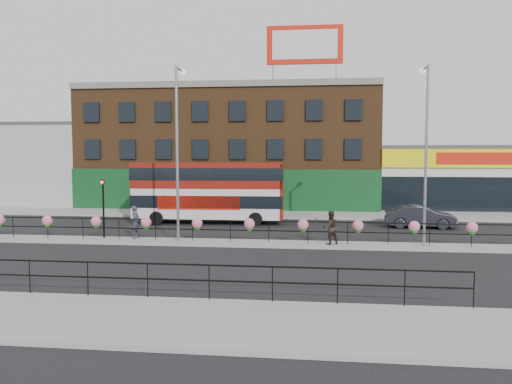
# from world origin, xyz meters

# --- Properties ---
(ground) EXTENTS (120.00, 120.00, 0.00)m
(ground) POSITION_xyz_m (0.00, 0.00, 0.00)
(ground) COLOR black
(ground) RESTS_ON ground
(south_pavement) EXTENTS (60.00, 4.00, 0.15)m
(south_pavement) POSITION_xyz_m (0.00, -12.00, 0.07)
(south_pavement) COLOR gray
(south_pavement) RESTS_ON ground
(north_pavement) EXTENTS (60.00, 4.00, 0.15)m
(north_pavement) POSITION_xyz_m (0.00, 12.00, 0.07)
(north_pavement) COLOR gray
(north_pavement) RESTS_ON ground
(median) EXTENTS (60.00, 1.60, 0.15)m
(median) POSITION_xyz_m (0.00, 0.00, 0.07)
(median) COLOR gray
(median) RESTS_ON ground
(yellow_line_inner) EXTENTS (60.00, 0.10, 0.01)m
(yellow_line_inner) POSITION_xyz_m (0.00, -9.70, 0.01)
(yellow_line_inner) COLOR gold
(yellow_line_inner) RESTS_ON ground
(yellow_line_outer) EXTENTS (60.00, 0.10, 0.01)m
(yellow_line_outer) POSITION_xyz_m (0.00, -9.88, 0.01)
(yellow_line_outer) COLOR gold
(yellow_line_outer) RESTS_ON ground
(brick_building) EXTENTS (25.00, 12.21, 10.30)m
(brick_building) POSITION_xyz_m (-4.00, 19.96, 5.13)
(brick_building) COLOR brown
(brick_building) RESTS_ON ground
(supermarket) EXTENTS (15.00, 12.25, 5.30)m
(supermarket) POSITION_xyz_m (16.00, 19.90, 2.65)
(supermarket) COLOR silver
(supermarket) RESTS_ON ground
(warehouse_west) EXTENTS (15.50, 12.00, 7.30)m
(warehouse_west) POSITION_xyz_m (-24.25, 20.00, 3.65)
(warehouse_west) COLOR #9FA09B
(warehouse_west) RESTS_ON ground
(billboard) EXTENTS (6.00, 0.29, 4.40)m
(billboard) POSITION_xyz_m (2.50, 14.99, 13.18)
(billboard) COLOR red
(billboard) RESTS_ON brick_building
(median_railing) EXTENTS (30.04, 0.56, 1.23)m
(median_railing) POSITION_xyz_m (-0.00, 0.00, 1.05)
(median_railing) COLOR black
(median_railing) RESTS_ON median
(south_railing) EXTENTS (20.04, 0.05, 1.12)m
(south_railing) POSITION_xyz_m (-2.00, -10.10, 0.96)
(south_railing) COLOR black
(south_railing) RESTS_ON south_pavement
(double_decker_bus) EXTENTS (10.14, 2.81, 4.06)m
(double_decker_bus) POSITION_xyz_m (-3.68, 7.49, 2.50)
(double_decker_bus) COLOR silver
(double_decker_bus) RESTS_ON ground
(car) EXTENTS (2.14, 4.56, 1.43)m
(car) POSITION_xyz_m (10.00, 6.96, 0.71)
(car) COLOR #23242D
(car) RESTS_ON ground
(pedestrian_a) EXTENTS (0.79, 0.65, 1.76)m
(pedestrian_a) POSITION_xyz_m (-6.23, 0.42, 1.03)
(pedestrian_a) COLOR #2E303A
(pedestrian_a) RESTS_ON median
(pedestrian_b) EXTENTS (1.29, 1.25, 1.68)m
(pedestrian_b) POSITION_xyz_m (4.12, -0.12, 0.99)
(pedestrian_b) COLOR black
(pedestrian_b) RESTS_ON median
(lamp_column_west) EXTENTS (0.32, 1.59, 9.05)m
(lamp_column_west) POSITION_xyz_m (-3.73, 0.08, 5.51)
(lamp_column_west) COLOR gray
(lamp_column_west) RESTS_ON median
(lamp_column_east) EXTENTS (0.32, 1.56, 8.91)m
(lamp_column_east) POSITION_xyz_m (8.74, 0.28, 5.43)
(lamp_column_east) COLOR gray
(lamp_column_east) RESTS_ON median
(traffic_light_median) EXTENTS (0.15, 0.28, 3.65)m
(traffic_light_median) POSITION_xyz_m (-8.00, 0.39, 2.47)
(traffic_light_median) COLOR black
(traffic_light_median) RESTS_ON median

